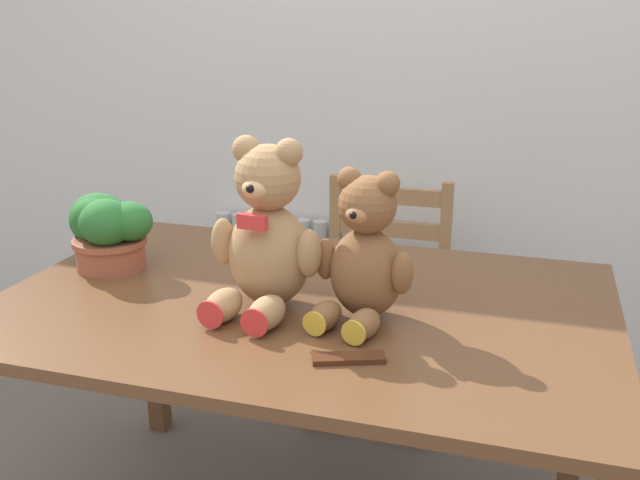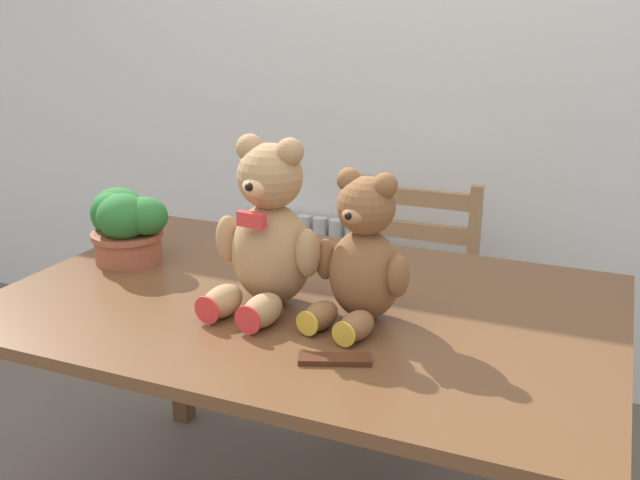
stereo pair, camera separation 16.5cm
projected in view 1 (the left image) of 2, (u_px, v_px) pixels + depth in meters
wall_back at (404, 52)px, 2.73m from camera, size 8.00×0.04×2.60m
radiator at (280, 292)px, 3.12m from camera, size 0.59×0.10×0.61m
dining_table at (303, 332)px, 1.79m from camera, size 1.50×0.99×0.77m
wooden_chair_behind at (380, 299)px, 2.62m from camera, size 0.46×0.40×0.86m
teddy_bear_left at (266, 236)px, 1.67m from camera, size 0.29×0.29×0.41m
teddy_bear_right at (364, 256)px, 1.62m from camera, size 0.25×0.27×0.35m
potted_plant at (108, 229)px, 1.95m from camera, size 0.26×0.22×0.21m
chocolate_bar at (349, 358)px, 1.45m from camera, size 0.15×0.09×0.01m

